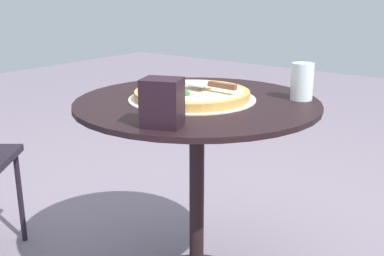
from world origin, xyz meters
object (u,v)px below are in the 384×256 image
object	(u,v)px
patio_table	(197,146)
drinking_cup	(302,81)
pizza_on_tray	(192,95)
napkin_dispenser	(162,103)
pizza_server	(211,85)

from	to	relation	value
patio_table	drinking_cup	xyz separation A→B (m)	(-0.29, -0.23, 0.24)
patio_table	drinking_cup	world-z (taller)	drinking_cup
patio_table	pizza_on_tray	size ratio (longest dim) A/B	1.91
napkin_dispenser	pizza_server	bearing A→B (deg)	-100.75
drinking_cup	pizza_on_tray	bearing A→B (deg)	36.75
patio_table	drinking_cup	distance (m)	0.44
pizza_server	drinking_cup	xyz separation A→B (m)	(-0.24, -0.21, 0.01)
pizza_on_tray	drinking_cup	bearing A→B (deg)	-143.25
patio_table	pizza_server	world-z (taller)	pizza_server
pizza_on_tray	drinking_cup	size ratio (longest dim) A/B	3.49
drinking_cup	napkin_dispenser	xyz separation A→B (m)	(0.17, 0.54, 0.00)
patio_table	pizza_on_tray	bearing A→B (deg)	2.29
patio_table	napkin_dispenser	size ratio (longest dim) A/B	6.28
patio_table	pizza_server	size ratio (longest dim) A/B	4.06
pizza_server	napkin_dispenser	bearing A→B (deg)	101.43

